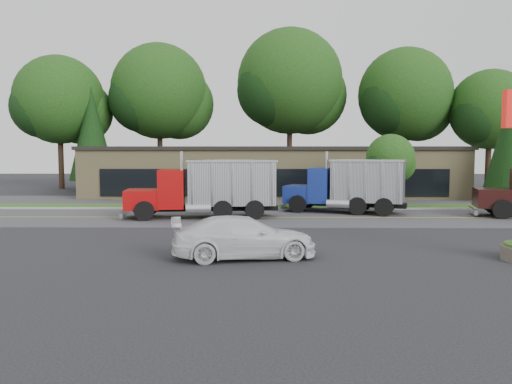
% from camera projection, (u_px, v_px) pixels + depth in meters
% --- Properties ---
extents(ground, '(140.00, 140.00, 0.00)m').
position_uv_depth(ground, '(236.00, 246.00, 20.21)').
color(ground, '#303035').
rests_on(ground, ground).
extents(road, '(60.00, 8.00, 0.02)m').
position_uv_depth(road, '(244.00, 218.00, 29.18)').
color(road, '#57575C').
rests_on(road, ground).
extents(center_line, '(60.00, 0.12, 0.01)m').
position_uv_depth(center_line, '(244.00, 218.00, 29.18)').
color(center_line, gold).
rests_on(center_line, ground).
extents(curb, '(60.00, 0.30, 0.12)m').
position_uv_depth(curb, '(246.00, 209.00, 33.36)').
color(curb, '#9E9E99').
rests_on(curb, ground).
extents(grass_verge, '(60.00, 3.40, 0.03)m').
position_uv_depth(grass_verge, '(247.00, 207.00, 35.16)').
color(grass_verge, '#2D4C1A').
rests_on(grass_verge, ground).
extents(far_parking, '(60.00, 7.00, 0.02)m').
position_uv_depth(far_parking, '(249.00, 200.00, 40.14)').
color(far_parking, '#57575C').
rests_on(far_parking, ground).
extents(strip_mall, '(32.00, 12.00, 4.00)m').
position_uv_depth(strip_mall, '(272.00, 172.00, 45.94)').
color(strip_mall, tan).
rests_on(strip_mall, ground).
extents(tree_far_a, '(9.68, 9.11, 13.81)m').
position_uv_depth(tree_far_a, '(61.00, 104.00, 51.77)').
color(tree_far_a, '#382619').
rests_on(tree_far_a, ground).
extents(tree_far_b, '(10.82, 10.18, 15.44)m').
position_uv_depth(tree_far_b, '(161.00, 96.00, 53.57)').
color(tree_far_b, '#382619').
rests_on(tree_far_b, ground).
extents(tree_far_c, '(11.90, 11.20, 16.97)m').
position_uv_depth(tree_far_c, '(291.00, 87.00, 53.33)').
color(tree_far_c, '#382619').
rests_on(tree_far_c, ground).
extents(tree_far_d, '(10.32, 9.71, 14.72)m').
position_uv_depth(tree_far_d, '(406.00, 99.00, 52.28)').
color(tree_far_d, '#382619').
rests_on(tree_far_d, ground).
extents(tree_far_e, '(8.51, 8.01, 12.14)m').
position_uv_depth(tree_far_e, '(491.00, 113.00, 50.30)').
color(tree_far_e, '#382619').
rests_on(tree_far_e, ground).
extents(evergreen_left, '(4.58, 4.58, 10.40)m').
position_uv_depth(evergreen_left, '(92.00, 133.00, 49.85)').
color(evergreen_left, '#382619').
rests_on(evergreen_left, ground).
extents(tree_verge, '(3.57, 3.36, 5.10)m').
position_uv_depth(tree_verge, '(391.00, 161.00, 34.82)').
color(tree_verge, '#382619').
rests_on(tree_verge, ground).
extents(dump_truck_red, '(8.91, 3.52, 3.36)m').
position_uv_depth(dump_truck_red, '(211.00, 187.00, 29.06)').
color(dump_truck_red, black).
rests_on(dump_truck_red, ground).
extents(dump_truck_blue, '(7.83, 4.78, 3.36)m').
position_uv_depth(dump_truck_blue, '(351.00, 184.00, 31.32)').
color(dump_truck_blue, black).
rests_on(dump_truck_blue, ground).
extents(rally_car, '(5.49, 3.01, 1.51)m').
position_uv_depth(rally_car, '(244.00, 237.00, 17.99)').
color(rally_car, silver).
rests_on(rally_car, ground).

